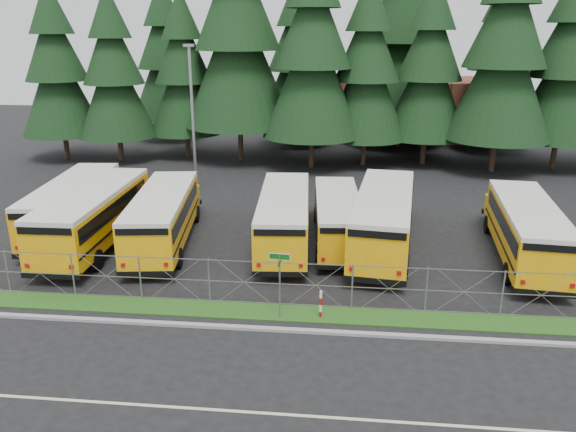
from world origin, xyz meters
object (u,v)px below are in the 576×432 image
at_px(bus_0, 76,206).
at_px(bus_4, 284,219).
at_px(bus_2, 164,218).
at_px(bus_5, 337,219).
at_px(striped_bollard, 321,305).
at_px(bus_1, 98,217).
at_px(light_standard, 193,115).
at_px(street_sign, 280,272).
at_px(bus_6, 384,220).
at_px(bus_east, 525,231).

relative_size(bus_0, bus_4, 1.02).
height_order(bus_2, bus_4, bus_2).
xyz_separation_m(bus_5, striped_bollard, (-0.47, -8.66, -0.72)).
distance_m(bus_2, bus_5, 9.28).
distance_m(bus_2, striped_bollard, 11.46).
xyz_separation_m(bus_0, bus_4, (12.07, -0.94, -0.03)).
distance_m(bus_1, bus_5, 12.84).
xyz_separation_m(bus_1, striped_bollard, (12.25, -7.01, -0.96)).
height_order(bus_4, striped_bollard, bus_4).
relative_size(bus_0, light_standard, 1.12).
bearing_deg(street_sign, bus_5, 76.60).
height_order(bus_6, street_sign, bus_6).
bearing_deg(bus_0, bus_5, -6.32).
relative_size(bus_0, bus_1, 0.96).
distance_m(bus_east, street_sign, 13.64).
xyz_separation_m(bus_2, bus_4, (6.40, 0.57, -0.02)).
bearing_deg(bus_2, bus_6, -4.79).
bearing_deg(striped_bollard, light_standard, 119.13).
xyz_separation_m(bus_east, striped_bollard, (-9.84, -7.20, -0.88)).
bearing_deg(light_standard, striped_bollard, -60.87).
xyz_separation_m(striped_bollard, light_standard, (-9.57, 17.18, 4.90)).
bearing_deg(street_sign, bus_east, 32.72).
xyz_separation_m(bus_2, bus_6, (11.63, 0.56, 0.10)).
bearing_deg(bus_5, bus_0, 175.10).
xyz_separation_m(bus_1, light_standard, (2.68, 10.17, 3.94)).
bearing_deg(bus_6, bus_5, 170.86).
relative_size(bus_east, street_sign, 4.01).
bearing_deg(bus_6, bus_4, -173.12).
height_order(bus_0, striped_bollard, bus_0).
height_order(street_sign, light_standard, light_standard).
bearing_deg(bus_1, bus_east, -0.66).
bearing_deg(bus_6, bus_east, 0.82).
xyz_separation_m(bus_0, light_standard, (4.81, 8.27, 4.01)).
distance_m(bus_5, light_standard, 13.82).
height_order(bus_4, street_sign, bus_4).
bearing_deg(bus_6, light_standard, 150.53).
relative_size(street_sign, light_standard, 0.28).
xyz_separation_m(bus_0, bus_east, (24.22, -1.70, -0.01)).
bearing_deg(bus_6, striped_bollard, -103.17).
relative_size(bus_6, bus_east, 1.07).
bearing_deg(light_standard, bus_1, -104.78).
distance_m(bus_2, street_sign, 10.37).
bearing_deg(street_sign, bus_0, 144.58).
height_order(bus_5, bus_east, bus_east).
bearing_deg(bus_1, light_standard, 74.05).
height_order(bus_5, street_sign, street_sign).
relative_size(bus_6, light_standard, 1.18).
xyz_separation_m(bus_1, bus_6, (15.17, 0.94, 0.02)).
xyz_separation_m(bus_0, bus_1, (2.13, -1.90, 0.07)).
bearing_deg(bus_2, bus_0, 157.52).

